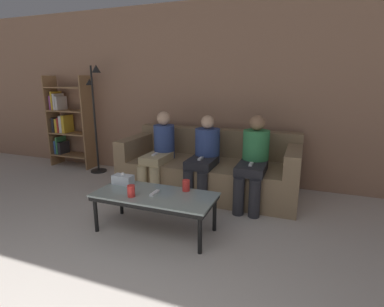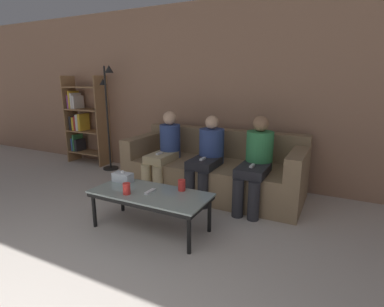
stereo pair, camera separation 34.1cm
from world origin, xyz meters
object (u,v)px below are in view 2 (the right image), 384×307
(coffee_table, at_px, (150,196))
(seated_person_left_end, at_px, (165,150))
(tissue_box, at_px, (123,177))
(seated_person_mid_right, at_px, (256,160))
(cup_near_left, at_px, (182,185))
(bookshelf, at_px, (83,121))
(seated_person_mid_left, at_px, (208,155))
(game_remote, at_px, (150,191))
(cup_near_right, at_px, (127,189))
(standing_lamp, at_px, (108,107))
(couch, at_px, (214,170))

(coffee_table, distance_m, seated_person_left_end, 1.17)
(tissue_box, xyz_separation_m, seated_person_mid_right, (1.25, 0.92, 0.13))
(cup_near_left, xyz_separation_m, bookshelf, (-2.84, 1.43, 0.32))
(seated_person_mid_left, bearing_deg, cup_near_left, -83.52)
(bookshelf, bearing_deg, coffee_table, -32.08)
(seated_person_left_end, height_order, seated_person_mid_left, seated_person_left_end)
(game_remote, xyz_separation_m, seated_person_mid_right, (0.79, 1.05, 0.17))
(cup_near_right, bearing_deg, game_remote, 38.92)
(game_remote, bearing_deg, cup_near_left, 36.35)
(bookshelf, height_order, standing_lamp, standing_lamp)
(couch, relative_size, seated_person_left_end, 2.16)
(cup_near_right, distance_m, tissue_box, 0.40)
(cup_near_left, bearing_deg, game_remote, -143.65)
(game_remote, relative_size, seated_person_left_end, 0.14)
(coffee_table, height_order, seated_person_mid_left, seated_person_mid_left)
(cup_near_left, bearing_deg, cup_near_right, -142.58)
(cup_near_right, height_order, seated_person_left_end, seated_person_left_end)
(coffee_table, relative_size, cup_near_right, 10.60)
(cup_near_right, distance_m, standing_lamp, 2.39)
(standing_lamp, distance_m, seated_person_mid_left, 2.10)
(bookshelf, xyz_separation_m, seated_person_mid_right, (3.38, -0.57, -0.19))
(coffee_table, relative_size, seated_person_mid_right, 1.11)
(seated_person_mid_left, bearing_deg, game_remote, -98.63)
(coffee_table, height_order, standing_lamp, standing_lamp)
(seated_person_left_end, bearing_deg, seated_person_mid_left, 1.50)
(seated_person_left_end, distance_m, seated_person_mid_right, 1.26)
(bookshelf, height_order, seated_person_mid_right, bookshelf)
(couch, bearing_deg, cup_near_left, -84.86)
(seated_person_mid_right, bearing_deg, game_remote, -126.96)
(standing_lamp, height_order, seated_person_mid_right, standing_lamp)
(seated_person_mid_left, bearing_deg, standing_lamp, 168.22)
(seated_person_mid_right, bearing_deg, seated_person_left_end, -179.64)
(couch, height_order, bookshelf, bookshelf)
(coffee_table, relative_size, standing_lamp, 0.70)
(bookshelf, height_order, seated_person_left_end, bookshelf)
(couch, bearing_deg, cup_near_right, -103.32)
(coffee_table, height_order, seated_person_left_end, seated_person_left_end)
(bookshelf, xyz_separation_m, standing_lamp, (0.75, -0.14, 0.29))
(tissue_box, relative_size, bookshelf, 0.14)
(cup_near_right, distance_m, seated_person_mid_right, 1.55)
(tissue_box, bearing_deg, coffee_table, -16.53)
(seated_person_mid_right, bearing_deg, standing_lamp, 170.81)
(couch, relative_size, tissue_box, 10.70)
(coffee_table, bearing_deg, seated_person_left_end, 114.23)
(bookshelf, distance_m, seated_person_left_end, 2.20)
(couch, xyz_separation_m, cup_near_right, (-0.34, -1.43, 0.16))
(coffee_table, relative_size, seated_person_mid_left, 1.14)
(standing_lamp, height_order, seated_person_mid_left, standing_lamp)
(cup_near_right, relative_size, seated_person_left_end, 0.11)
(cup_near_left, height_order, cup_near_right, same)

